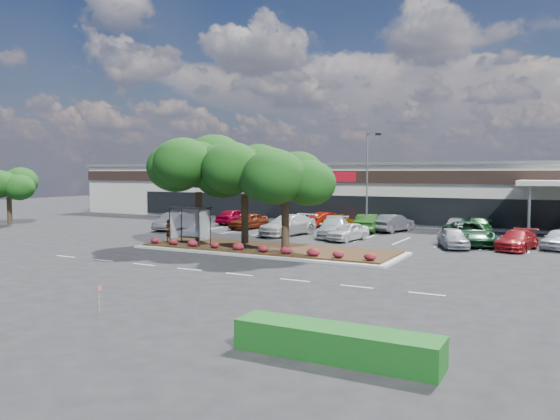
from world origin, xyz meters
The scene contains 31 objects.
ground centered at (0.00, 0.00, 0.00)m, with size 160.00×160.00×0.00m, color black.
retail_store centered at (0.06, 33.91, 3.15)m, with size 80.40×25.20×6.25m.
landscape_island centered at (-2.00, 4.00, 0.12)m, with size 18.00×6.00×0.26m.
lane_markings centered at (-0.14, 10.42, 0.01)m, with size 33.12×20.06×0.01m.
shrub_row centered at (-2.00, 1.90, 0.51)m, with size 17.00×0.80×0.50m, color maroon, non-canonical shape.
bus_shelter centered at (-7.50, 2.95, 2.31)m, with size 2.75×1.55×2.59m.
island_tree_west centered at (-8.00, 4.50, 4.21)m, with size 7.20×7.20×7.89m, color #10370C, non-canonical shape.
island_tree_mid centered at (-4.50, 5.20, 3.92)m, with size 6.60×6.60×7.32m, color #10370C, non-canonical shape.
island_tree_east centered at (-0.50, 3.70, 3.51)m, with size 5.80×5.80×6.50m, color #10370C, non-canonical shape.
hedge_south_east centered at (10.00, -13.50, 0.45)m, with size 6.00×1.30×0.90m, color #124417.
tree_west_far centered at (-34.00, 8.00, 2.80)m, with size 4.80×4.80×5.61m, color #10370C, non-canonical shape.
conifer_north_west centered at (-30.00, 46.00, 5.00)m, with size 4.40×4.40×10.00m, color #10370C.
person_waiting centered at (-9.62, 3.11, 1.07)m, with size 0.59×0.39×1.61m, color #594C47.
light_pole centered at (0.58, 17.02, 3.81)m, with size 1.43×0.50×8.67m.
survey_stake centered at (0.27, -12.98, 0.66)m, with size 0.08×0.14×1.03m.
car_0 centered at (-16.09, 11.54, 0.78)m, with size 1.65×4.73×1.56m, color #54565B.
car_1 centered at (-10.46, 15.54, 0.74)m, with size 1.76×4.37×1.49m, color #64200F.
car_2 centered at (-4.97, 12.79, 0.85)m, with size 2.40×5.89×1.71m, color silver.
car_3 centered at (-1.00, 13.26, 0.80)m, with size 2.24×5.52×1.60m, color #AAB1B7.
car_4 centered at (0.80, 11.71, 0.70)m, with size 1.65×4.10×1.40m, color silver.
car_5 centered at (8.69, 11.40, 0.71)m, with size 1.67×4.14×1.41m, color #9B9FA7.
car_6 centered at (9.33, 13.71, 0.83)m, with size 2.77×6.00×1.67m, color #184226.
car_7 centered at (12.72, 12.36, 0.68)m, with size 1.90×4.68×1.36m, color maroon.
car_8 centered at (15.22, 14.10, 0.69)m, with size 1.63×4.05×1.38m, color silver.
car_9 centered at (-14.29, 18.93, 0.77)m, with size 1.82×4.53×1.54m, color maroon.
car_10 centered at (-4.84, 21.11, 0.71)m, with size 1.50×4.31×1.42m, color #961309.
car_11 centered at (-3.48, 20.55, 0.69)m, with size 1.63×4.06×1.38m, color #794905.
car_12 centered at (0.22, 18.19, 0.80)m, with size 1.69×4.85×1.60m, color #1D4E15.
car_13 centered at (2.12, 19.43, 0.77)m, with size 1.63×4.67×1.54m, color #4F4F55.
car_14 centered at (7.08, 21.96, 0.68)m, with size 1.61×3.99×1.36m, color silver.
car_15 centered at (8.88, 21.13, 0.74)m, with size 2.07×5.09×1.48m, color #1C5120.
Camera 1 is at (15.68, -27.61, 5.28)m, focal length 35.00 mm.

